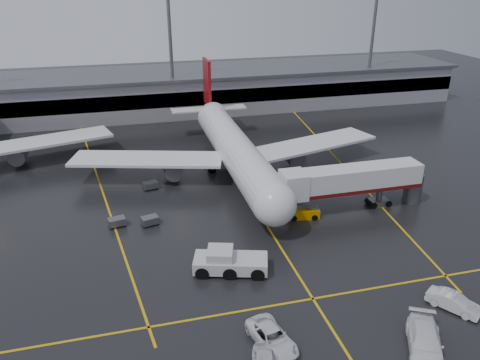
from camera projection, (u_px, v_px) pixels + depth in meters
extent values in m
plane|color=black|center=(250.00, 199.00, 64.06)|extent=(220.00, 220.00, 0.00)
cube|color=gold|center=(250.00, 199.00, 64.05)|extent=(0.25, 90.00, 0.02)
cube|color=gold|center=(313.00, 299.00, 44.62)|extent=(60.00, 0.25, 0.02)
cube|color=gold|center=(100.00, 185.00, 68.29)|extent=(9.99, 69.35, 0.02)
cube|color=gold|center=(339.00, 161.00, 77.02)|extent=(7.57, 69.64, 0.02)
cube|color=gray|center=(193.00, 91.00, 104.82)|extent=(120.00, 18.00, 8.00)
cube|color=black|center=(199.00, 98.00, 96.84)|extent=(120.00, 0.40, 3.00)
cube|color=#595B60|center=(192.00, 72.00, 103.06)|extent=(122.00, 19.00, 0.60)
cylinder|color=#595B60|center=(171.00, 58.00, 94.89)|extent=(0.70, 0.70, 25.00)
cylinder|color=#595B60|center=(371.00, 49.00, 105.23)|extent=(0.70, 0.70, 25.00)
cylinder|color=silver|center=(236.00, 151.00, 69.41)|extent=(5.20, 36.00, 5.20)
sphere|color=silver|center=(274.00, 204.00, 53.51)|extent=(5.20, 5.20, 5.20)
cone|color=silver|center=(209.00, 110.00, 87.71)|extent=(4.94, 8.00, 4.94)
cube|color=maroon|center=(207.00, 83.00, 86.59)|extent=(0.50, 5.50, 8.50)
cube|color=silver|center=(209.00, 109.00, 87.63)|extent=(14.00, 3.00, 0.25)
cube|color=silver|center=(147.00, 159.00, 68.51)|extent=(22.80, 11.83, 0.40)
cube|color=silver|center=(312.00, 144.00, 74.48)|extent=(22.80, 11.83, 0.40)
cylinder|color=#595B60|center=(172.00, 168.00, 69.01)|extent=(2.60, 4.50, 2.60)
cylinder|color=#595B60|center=(293.00, 156.00, 73.37)|extent=(2.60, 4.50, 2.60)
cylinder|color=#595B60|center=(266.00, 217.00, 57.47)|extent=(0.56, 0.56, 2.00)
cylinder|color=#595B60|center=(212.00, 165.00, 72.63)|extent=(0.56, 0.56, 2.00)
cylinder|color=#595B60|center=(251.00, 161.00, 74.10)|extent=(0.56, 0.56, 2.00)
cylinder|color=black|center=(266.00, 221.00, 57.69)|extent=(0.40, 1.10, 1.10)
cylinder|color=black|center=(212.00, 168.00, 72.81)|extent=(1.00, 1.40, 1.40)
cylinder|color=black|center=(251.00, 164.00, 74.28)|extent=(1.00, 1.40, 1.40)
cube|color=silver|center=(41.00, 142.00, 75.44)|extent=(22.80, 11.83, 0.40)
cylinder|color=#595B60|center=(18.00, 154.00, 74.32)|extent=(2.60, 4.50, 2.60)
cube|color=silver|center=(354.00, 178.00, 59.71)|extent=(18.00, 3.20, 3.00)
cube|color=#4F0E0D|center=(353.00, 187.00, 60.25)|extent=(18.00, 3.30, 0.50)
cube|color=silver|center=(293.00, 185.00, 57.83)|extent=(3.00, 3.40, 3.30)
cylinder|color=#595B60|center=(379.00, 195.00, 61.82)|extent=(0.80, 0.80, 3.00)
cube|color=#595B60|center=(378.00, 202.00, 62.25)|extent=(2.60, 1.60, 0.90)
cylinder|color=#595B60|center=(413.00, 188.00, 62.76)|extent=(2.40, 2.40, 4.00)
cylinder|color=black|center=(371.00, 203.00, 62.00)|extent=(0.90, 1.80, 0.90)
cylinder|color=black|center=(386.00, 201.00, 62.50)|extent=(0.90, 1.80, 0.90)
cube|color=#BDBDBF|center=(231.00, 263.00, 48.37)|extent=(8.14, 5.11, 1.30)
cube|color=#BDBDBF|center=(220.00, 254.00, 47.97)|extent=(3.25, 3.25, 1.08)
cube|color=black|center=(220.00, 254.00, 47.97)|extent=(2.92, 2.92, 0.98)
cylinder|color=black|center=(204.00, 266.00, 48.64)|extent=(2.29, 3.52, 1.41)
cylinder|color=black|center=(231.00, 266.00, 48.53)|extent=(2.29, 3.52, 1.41)
cylinder|color=black|center=(258.00, 267.00, 48.42)|extent=(2.29, 3.52, 1.41)
cube|color=#C87900|center=(303.00, 213.00, 59.15)|extent=(4.21, 2.41, 1.21)
cube|color=#595B60|center=(304.00, 205.00, 58.68)|extent=(3.93, 1.74, 1.38)
cylinder|color=black|center=(293.00, 215.00, 59.20)|extent=(1.13, 1.98, 0.77)
cylinder|color=black|center=(313.00, 215.00, 59.32)|extent=(1.13, 1.98, 0.77)
imported|color=white|center=(272.00, 338.00, 38.82)|extent=(3.72, 6.01, 1.55)
imported|color=white|center=(425.00, 342.00, 38.16)|extent=(5.37, 6.94, 1.88)
imported|color=silver|center=(454.00, 302.00, 42.97)|extent=(4.07, 4.88, 1.57)
cube|color=#595B60|center=(150.00, 220.00, 57.36)|extent=(2.25, 1.73, 0.90)
cylinder|color=black|center=(145.00, 227.00, 56.81)|extent=(0.40, 0.20, 0.40)
cylinder|color=black|center=(158.00, 224.00, 57.50)|extent=(0.40, 0.20, 0.40)
cylinder|color=black|center=(143.00, 223.00, 57.61)|extent=(0.40, 0.20, 0.40)
cylinder|color=black|center=(155.00, 220.00, 58.30)|extent=(0.40, 0.20, 0.40)
cube|color=#595B60|center=(117.00, 221.00, 57.07)|extent=(2.21, 1.65, 0.90)
cylinder|color=black|center=(111.00, 228.00, 56.54)|extent=(0.40, 0.20, 0.40)
cylinder|color=black|center=(125.00, 225.00, 57.16)|extent=(0.40, 0.20, 0.40)
cylinder|color=black|center=(110.00, 224.00, 57.36)|extent=(0.40, 0.20, 0.40)
cylinder|color=black|center=(123.00, 222.00, 57.99)|extent=(0.40, 0.20, 0.40)
cube|color=#595B60|center=(151.00, 185.00, 66.84)|extent=(2.24, 1.72, 0.90)
cylinder|color=black|center=(147.00, 190.00, 66.29)|extent=(0.40, 0.20, 0.40)
cylinder|color=black|center=(157.00, 188.00, 66.97)|extent=(0.40, 0.20, 0.40)
cylinder|color=black|center=(144.00, 188.00, 67.10)|extent=(0.40, 0.20, 0.40)
cylinder|color=black|center=(155.00, 185.00, 67.77)|extent=(0.40, 0.20, 0.40)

